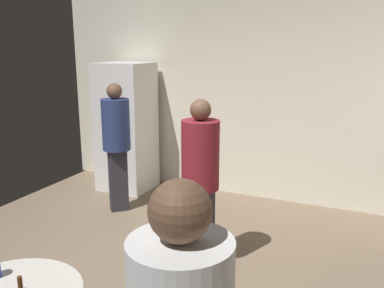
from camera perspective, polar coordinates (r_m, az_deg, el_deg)
name	(u,v)px	position (r m, az deg, el deg)	size (l,w,h in m)	color
wall_back	(238,97)	(5.69, 6.23, 6.30)	(5.32, 0.06, 2.70)	silver
refrigerator	(126,127)	(6.03, -8.93, 2.30)	(0.70, 0.68, 1.80)	white
person_in_maroon_shirt	(200,173)	(3.77, 1.13, -3.97)	(0.40, 0.40, 1.60)	#2D2D38
person_in_navy_shirt	(116,138)	(5.22, -10.23, 0.81)	(0.48, 0.48, 1.60)	#2D2D38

